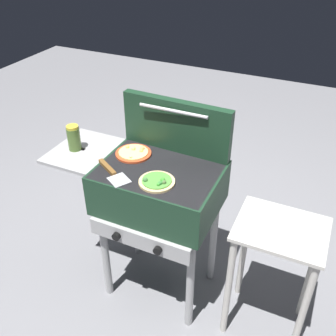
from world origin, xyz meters
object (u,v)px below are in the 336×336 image
at_px(grill, 157,191).
at_px(pizza_veggie, 157,181).
at_px(pizza_cheese, 134,153).
at_px(prep_table, 275,258).
at_px(spatula, 112,172).
at_px(sauce_jar, 74,138).

height_order(grill, pizza_veggie, pizza_veggie).
xyz_separation_m(pizza_cheese, prep_table, (0.85, -0.07, -0.38)).
height_order(pizza_cheese, spatula, pizza_cheese).
distance_m(grill, sauce_jar, 0.55).
distance_m(pizza_veggie, sauce_jar, 0.58).
distance_m(sauce_jar, spatula, 0.35).
height_order(spatula, prep_table, spatula).
distance_m(pizza_cheese, spatula, 0.21).
bearing_deg(pizza_cheese, spatula, -92.16).
distance_m(pizza_veggie, pizza_cheese, 0.30).
distance_m(pizza_cheese, prep_table, 0.94).
height_order(grill, sauce_jar, sauce_jar).
relative_size(pizza_veggie, spatula, 0.72).
relative_size(grill, prep_table, 1.30).
height_order(grill, prep_table, grill).
bearing_deg(pizza_veggie, pizza_cheese, 141.25).
relative_size(pizza_veggie, pizza_cheese, 0.92).
height_order(sauce_jar, prep_table, sauce_jar).
height_order(grill, spatula, spatula).
relative_size(pizza_cheese, sauce_jar, 1.35).
bearing_deg(pizza_veggie, grill, 117.20).
height_order(pizza_veggie, sauce_jar, sauce_jar).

